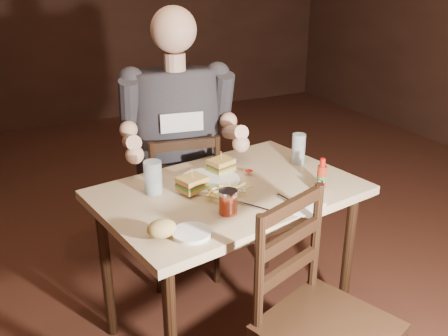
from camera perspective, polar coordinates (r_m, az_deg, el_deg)
name	(u,v)px	position (r m, az deg, el deg)	size (l,w,h in m)	color
room_shell	(229,32)	(2.41, 0.54, 15.26)	(7.00, 7.00, 7.00)	black
main_table	(229,206)	(2.26, 0.57, -4.36)	(1.24, 0.93, 0.77)	tan
chair_far	(180,204)	(2.82, -5.07, -4.06)	(0.41, 0.45, 0.89)	black
chair_near	(328,329)	(1.95, 11.85, -17.54)	(0.43, 0.47, 0.93)	black
diner	(178,114)	(2.57, -5.23, 6.22)	(0.61, 0.48, 1.05)	#2F2D32
dinner_plate	(210,182)	(2.27, -1.64, -1.57)	(0.27, 0.27, 0.02)	white
sandwich_left	(192,179)	(2.16, -3.67, -1.30)	(0.11, 0.09, 0.10)	gold
sandwich_right	(221,162)	(2.35, -0.35, 0.74)	(0.11, 0.09, 0.10)	gold
fries_pile	(227,189)	(2.14, 0.31, -2.43)	(0.25, 0.17, 0.04)	#E9D46C
ketchup_dollop	(249,171)	(2.36, 2.87, -0.33)	(0.04, 0.04, 0.01)	maroon
glass_left	(153,177)	(2.18, -8.12, -1.07)	(0.08, 0.08, 0.15)	silver
glass_right	(299,149)	(2.50, 8.51, 2.19)	(0.07, 0.07, 0.15)	silver
hot_sauce	(322,173)	(2.25, 11.12, -0.55)	(0.04, 0.04, 0.14)	maroon
salt_shaker	(319,187)	(2.21, 10.82, -2.11)	(0.03, 0.03, 0.06)	white
syrup_dispenser	(228,202)	(1.99, 0.47, -3.90)	(0.08, 0.08, 0.10)	maroon
napkin	(303,207)	(2.08, 8.98, -4.45)	(0.16, 0.15, 0.00)	white
knife	(250,205)	(2.07, 2.93, -4.25)	(0.01, 0.20, 0.00)	silver
fork	(289,200)	(2.12, 7.45, -3.70)	(0.01, 0.15, 0.00)	silver
side_plate	(192,234)	(1.86, -3.71, -7.52)	(0.14, 0.14, 0.01)	white
bread_roll	(162,229)	(1.83, -7.14, -6.89)	(0.11, 0.09, 0.07)	tan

